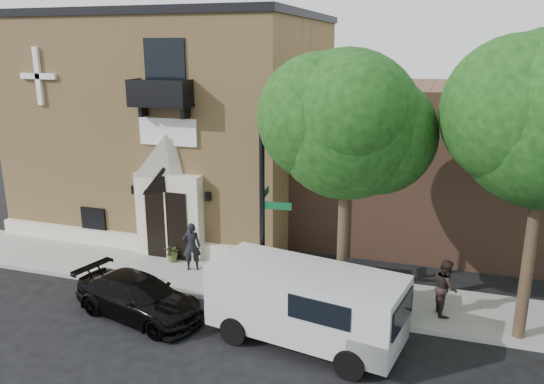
# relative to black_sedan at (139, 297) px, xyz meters

# --- Properties ---
(ground) EXTENTS (120.00, 120.00, 0.00)m
(ground) POSITION_rel_black_sedan_xyz_m (-0.24, 1.57, -0.63)
(ground) COLOR black
(ground) RESTS_ON ground
(sidewalk) EXTENTS (42.00, 3.00, 0.15)m
(sidewalk) POSITION_rel_black_sedan_xyz_m (0.76, 3.07, -0.55)
(sidewalk) COLOR gray
(sidewalk) RESTS_ON ground
(church) EXTENTS (12.20, 11.01, 9.30)m
(church) POSITION_rel_black_sedan_xyz_m (-3.23, 9.53, 4.01)
(church) COLOR tan
(church) RESTS_ON ground
(neighbour_building) EXTENTS (18.00, 8.00, 6.40)m
(neighbour_building) POSITION_rel_black_sedan_xyz_m (11.76, 10.57, 2.57)
(neighbour_building) COLOR brown
(neighbour_building) RESTS_ON ground
(street_tree_left) EXTENTS (4.97, 4.38, 7.77)m
(street_tree_left) POSITION_rel_black_sedan_xyz_m (5.78, 1.92, 5.24)
(street_tree_left) COLOR #38281C
(street_tree_left) RESTS_ON sidewalk
(black_sedan) EXTENTS (4.63, 2.77, 1.26)m
(black_sedan) POSITION_rel_black_sedan_xyz_m (0.00, 0.00, 0.00)
(black_sedan) COLOR black
(black_sedan) RESTS_ON ground
(cargo_van) EXTENTS (5.54, 3.00, 2.14)m
(cargo_van) POSITION_rel_black_sedan_xyz_m (5.33, 0.09, 0.57)
(cargo_van) COLOR silver
(cargo_van) RESTS_ON ground
(street_sign) EXTENTS (1.02, 0.98, 6.15)m
(street_sign) POSITION_rel_black_sedan_xyz_m (3.35, 1.80, 2.62)
(street_sign) COLOR black
(street_sign) RESTS_ON sidewalk
(fire_hydrant) EXTENTS (0.48, 0.38, 0.84)m
(fire_hydrant) POSITION_rel_black_sedan_xyz_m (3.45, 2.20, -0.07)
(fire_hydrant) COLOR #9D1B07
(fire_hydrant) RESTS_ON sidewalk
(dumpster) EXTENTS (1.84, 1.09, 1.17)m
(dumpster) POSITION_rel_black_sedan_xyz_m (6.88, 2.37, 0.12)
(dumpster) COLOR #0F381A
(dumpster) RESTS_ON sidewalk
(planter) EXTENTS (0.69, 0.62, 0.68)m
(planter) POSITION_rel_black_sedan_xyz_m (-0.89, 3.78, -0.14)
(planter) COLOR #51622C
(planter) RESTS_ON sidewalk
(pedestrian_near) EXTENTS (0.76, 0.65, 1.76)m
(pedestrian_near) POSITION_rel_black_sedan_xyz_m (0.11, 3.35, 0.40)
(pedestrian_near) COLOR black
(pedestrian_near) RESTS_ON sidewalk
(pedestrian_far) EXTENTS (0.83, 0.96, 1.71)m
(pedestrian_far) POSITION_rel_black_sedan_xyz_m (8.76, 2.74, 0.38)
(pedestrian_far) COLOR black
(pedestrian_far) RESTS_ON sidewalk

